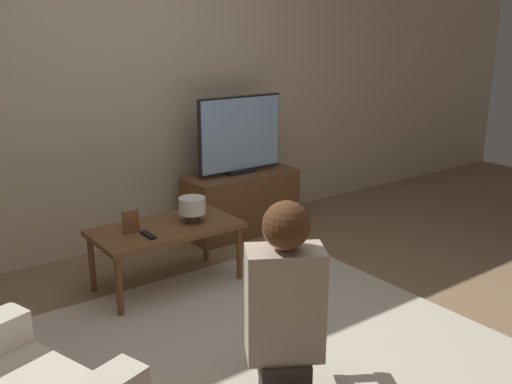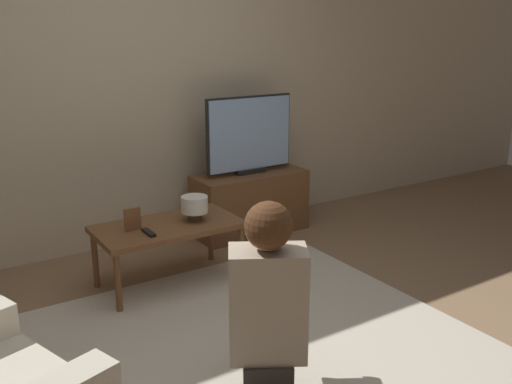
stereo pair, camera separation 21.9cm
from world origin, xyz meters
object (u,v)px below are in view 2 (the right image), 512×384
(coffee_table, at_px, (168,230))
(person_kneeling, at_px, (268,310))
(tv, at_px, (249,135))
(table_lamp, at_px, (195,206))

(coffee_table, relative_size, person_kneeling, 0.97)
(tv, height_order, table_lamp, tv)
(tv, xyz_separation_m, coffee_table, (-1.01, -0.57, -0.46))
(tv, relative_size, person_kneeling, 0.80)
(tv, xyz_separation_m, table_lamp, (-0.82, -0.61, -0.31))
(tv, relative_size, table_lamp, 4.39)
(person_kneeling, xyz_separation_m, table_lamp, (0.37, 1.44, 0.03))
(person_kneeling, bearing_deg, tv, -89.96)
(tv, distance_m, coffee_table, 1.25)
(tv, bearing_deg, table_lamp, -143.60)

